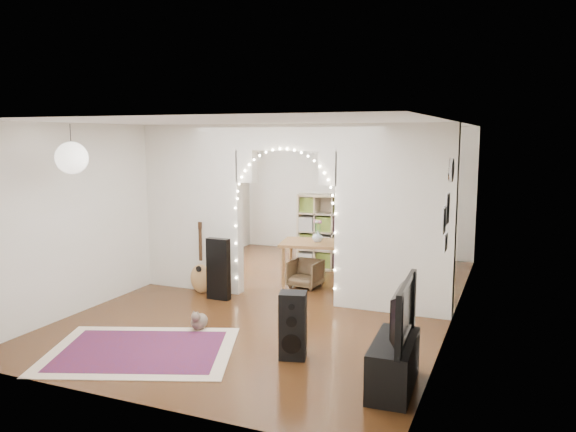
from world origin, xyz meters
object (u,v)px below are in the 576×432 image
at_px(bookcase, 334,232).
at_px(dining_table, 317,246).
at_px(media_console, 394,364).
at_px(dining_chair_right, 398,253).
at_px(dining_chair_left, 305,274).
at_px(floor_speaker, 293,326).
at_px(acoustic_guitar, 201,267).

xyz_separation_m(bookcase, dining_table, (0.09, -1.19, -0.04)).
distance_m(media_console, dining_table, 3.96).
height_order(dining_table, dining_chair_right, dining_table).
relative_size(bookcase, dining_chair_left, 2.81).
xyz_separation_m(floor_speaker, dining_chair_left, (-0.94, 2.89, -0.15)).
xyz_separation_m(floor_speaker, dining_chair_right, (0.19, 4.96, -0.12)).
bearing_deg(acoustic_guitar, bookcase, 65.00).
distance_m(floor_speaker, dining_chair_left, 3.04).
bearing_deg(dining_chair_left, dining_chair_right, 66.53).
bearing_deg(bookcase, acoustic_guitar, -134.28).
height_order(floor_speaker, media_console, floor_speaker).
distance_m(media_console, dining_chair_left, 3.88).
bearing_deg(floor_speaker, dining_table, 89.25).
bearing_deg(media_console, dining_table, 117.89).
relative_size(media_console, dining_chair_left, 1.96).
xyz_separation_m(bookcase, dining_chair_left, (-0.07, -1.36, -0.48)).
height_order(bookcase, dining_chair_right, bookcase).
relative_size(floor_speaker, dining_chair_left, 1.51).
bearing_deg(media_console, bookcase, 111.79).
bearing_deg(media_console, acoustic_guitar, 145.22).
bearing_deg(bookcase, dining_table, -97.57).
xyz_separation_m(media_console, dining_table, (-2.02, 3.38, 0.43)).
bearing_deg(dining_chair_right, floor_speaker, -70.90).
bearing_deg(bookcase, media_console, -77.11).
height_order(media_console, bookcase, bookcase).
height_order(media_console, dining_table, dining_table).
height_order(floor_speaker, dining_chair_right, floor_speaker).
bearing_deg(media_console, dining_chair_right, 98.15).
bearing_deg(dining_table, bookcase, 83.35).
height_order(media_console, dining_chair_right, dining_chair_right).
distance_m(floor_speaker, dining_table, 3.16).
distance_m(bookcase, dining_chair_right, 1.36).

